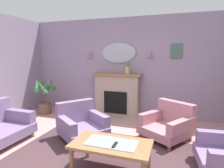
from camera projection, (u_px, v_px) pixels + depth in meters
The scene contains 13 objects.
wall_back at pixel (139, 67), 5.13m from camera, with size 7.26×0.10×2.66m, color #9E8CA8.
patterned_rug at pixel (103, 167), 2.81m from camera, with size 3.20×2.40×0.01m, color #4C3338.
fireplace at pixel (117, 95), 5.21m from camera, with size 1.36×0.36×1.16m.
mantel_vase_centre at pixel (127, 68), 4.98m from camera, with size 0.12×0.12×0.35m.
wall_mirror at pixel (118, 53), 5.18m from camera, with size 0.96×0.06×0.56m, color #B2BCC6.
wall_sconce_left at pixel (89, 55), 5.41m from camera, with size 0.14×0.14×0.14m, color #D17066.
wall_sconce_right at pixel (149, 55), 4.87m from camera, with size 0.14×0.14×0.14m, color #D17066.
framed_picture at pixel (176, 51), 4.71m from camera, with size 0.28×0.03×0.36m, color #4C6B56.
coffee_table at pixel (111, 147), 2.63m from camera, with size 1.10×0.60×0.45m.
tv_remote at pixel (115, 145), 2.53m from camera, with size 0.04×0.16×0.02m, color black.
armchair_beside_couch at pixel (81, 123), 3.78m from camera, with size 1.14×1.13×0.71m.
armchair_in_corner at pixel (168, 123), 3.77m from camera, with size 1.12×1.13×0.71m.
potted_plant_corner_palm at pixel (44, 96), 5.35m from camera, with size 0.63×0.67×1.06m.
Camera 1 is at (0.96, -2.21, 1.64)m, focal length 30.35 mm.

